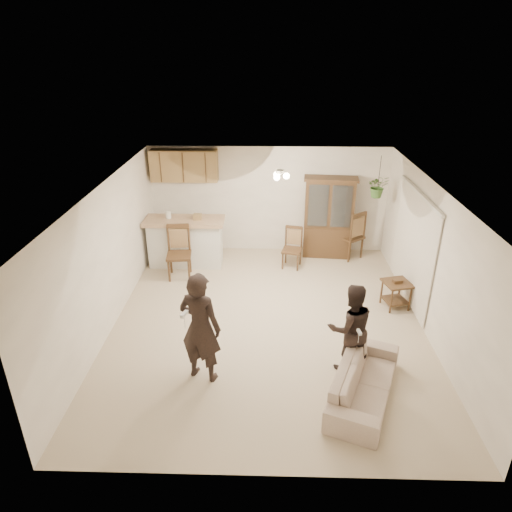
{
  "coord_description": "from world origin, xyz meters",
  "views": [
    {
      "loc": [
        -0.01,
        -6.99,
        4.58
      ],
      "look_at": [
        -0.22,
        0.4,
        1.13
      ],
      "focal_mm": 32.0,
      "sensor_mm": 36.0,
      "label": 1
    }
  ],
  "objects_px": {
    "chair_hutch_left": "(292,256)",
    "chair_hutch_right": "(349,244)",
    "china_hutch": "(328,218)",
    "chair_bar": "(180,263)",
    "adult": "(200,326)",
    "sofa": "(365,376)",
    "child": "(350,331)",
    "side_table": "(396,294)"
  },
  "relations": [
    {
      "from": "adult",
      "to": "china_hutch",
      "type": "relative_size",
      "value": 0.95
    },
    {
      "from": "child",
      "to": "chair_hutch_right",
      "type": "relative_size",
      "value": 1.17
    },
    {
      "from": "adult",
      "to": "chair_hutch_left",
      "type": "bearing_deg",
      "value": -91.93
    },
    {
      "from": "chair_bar",
      "to": "side_table",
      "type": "bearing_deg",
      "value": -20.32
    },
    {
      "from": "chair_hutch_left",
      "to": "adult",
      "type": "bearing_deg",
      "value": -98.15
    },
    {
      "from": "china_hutch",
      "to": "chair_hutch_left",
      "type": "distance_m",
      "value": 1.28
    },
    {
      "from": "chair_bar",
      "to": "chair_hutch_right",
      "type": "bearing_deg",
      "value": 10.84
    },
    {
      "from": "adult",
      "to": "chair_hutch_right",
      "type": "bearing_deg",
      "value": -103.6
    },
    {
      "from": "side_table",
      "to": "chair_bar",
      "type": "relative_size",
      "value": 0.52
    },
    {
      "from": "child",
      "to": "chair_bar",
      "type": "relative_size",
      "value": 1.19
    },
    {
      "from": "chair_bar",
      "to": "adult",
      "type": "bearing_deg",
      "value": -79.82
    },
    {
      "from": "chair_hutch_left",
      "to": "chair_hutch_right",
      "type": "distance_m",
      "value": 1.48
    },
    {
      "from": "sofa",
      "to": "china_hutch",
      "type": "relative_size",
      "value": 0.99
    },
    {
      "from": "adult",
      "to": "china_hutch",
      "type": "bearing_deg",
      "value": -98.19
    },
    {
      "from": "child",
      "to": "chair_hutch_left",
      "type": "xyz_separation_m",
      "value": [
        -0.71,
        3.51,
        -0.41
      ]
    },
    {
      "from": "adult",
      "to": "chair_bar",
      "type": "height_order",
      "value": "adult"
    },
    {
      "from": "side_table",
      "to": "chair_bar",
      "type": "distance_m",
      "value": 4.46
    },
    {
      "from": "sofa",
      "to": "child",
      "type": "bearing_deg",
      "value": 32.76
    },
    {
      "from": "sofa",
      "to": "chair_bar",
      "type": "distance_m",
      "value": 4.86
    },
    {
      "from": "china_hutch",
      "to": "chair_bar",
      "type": "bearing_deg",
      "value": -154.44
    },
    {
      "from": "adult",
      "to": "child",
      "type": "bearing_deg",
      "value": -153.56
    },
    {
      "from": "chair_hutch_left",
      "to": "chair_hutch_right",
      "type": "height_order",
      "value": "chair_hutch_right"
    },
    {
      "from": "china_hutch",
      "to": "side_table",
      "type": "relative_size",
      "value": 3.22
    },
    {
      "from": "sofa",
      "to": "chair_hutch_left",
      "type": "distance_m",
      "value": 4.24
    },
    {
      "from": "child",
      "to": "sofa",
      "type": "bearing_deg",
      "value": 91.67
    },
    {
      "from": "adult",
      "to": "side_table",
      "type": "bearing_deg",
      "value": -128.51
    },
    {
      "from": "chair_hutch_right",
      "to": "chair_hutch_left",
      "type": "bearing_deg",
      "value": -14.3
    },
    {
      "from": "side_table",
      "to": "adult",
      "type": "bearing_deg",
      "value": -148.21
    },
    {
      "from": "adult",
      "to": "china_hutch",
      "type": "height_order",
      "value": "china_hutch"
    },
    {
      "from": "child",
      "to": "side_table",
      "type": "xyz_separation_m",
      "value": [
        1.19,
        1.84,
        -0.4
      ]
    },
    {
      "from": "sofa",
      "to": "china_hutch",
      "type": "xyz_separation_m",
      "value": [
        0.01,
        4.83,
        0.57
      ]
    },
    {
      "from": "chair_bar",
      "to": "chair_hutch_right",
      "type": "relative_size",
      "value": 0.99
    },
    {
      "from": "china_hutch",
      "to": "side_table",
      "type": "distance_m",
      "value": 2.64
    },
    {
      "from": "chair_hutch_right",
      "to": "china_hutch",
      "type": "bearing_deg",
      "value": -47.49
    },
    {
      "from": "china_hutch",
      "to": "chair_hutch_right",
      "type": "relative_size",
      "value": 1.63
    },
    {
      "from": "side_table",
      "to": "sofa",
      "type": "bearing_deg",
      "value": -113.01
    },
    {
      "from": "side_table",
      "to": "chair_hutch_right",
      "type": "xyz_separation_m",
      "value": [
        -0.53,
        2.25,
        0.05
      ]
    },
    {
      "from": "chair_bar",
      "to": "chair_hutch_left",
      "type": "height_order",
      "value": "chair_bar"
    },
    {
      "from": "side_table",
      "to": "chair_hutch_right",
      "type": "bearing_deg",
      "value": 103.37
    },
    {
      "from": "china_hutch",
      "to": "side_table",
      "type": "height_order",
      "value": "china_hutch"
    },
    {
      "from": "china_hutch",
      "to": "side_table",
      "type": "xyz_separation_m",
      "value": [
        1.04,
        -2.34,
        -0.66
      ]
    },
    {
      "from": "side_table",
      "to": "chair_hutch_left",
      "type": "xyz_separation_m",
      "value": [
        -1.9,
        1.67,
        -0.01
      ]
    }
  ]
}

